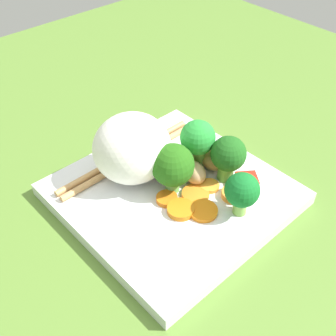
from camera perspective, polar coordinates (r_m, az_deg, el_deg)
ground_plane at (r=51.04cm, az=0.57°, el=-4.91°), size 110.00×110.00×2.00cm
square_plate at (r=49.75cm, az=0.59°, el=-3.46°), size 23.47×23.47×1.62cm
rice_mound at (r=48.26cm, az=-4.80°, el=2.61°), size 11.19×11.55×8.33cm
broccoli_floret_0 at (r=49.29cm, az=3.99°, el=3.79°), size 4.11×4.11×6.78cm
broccoli_floret_1 at (r=48.72cm, az=8.00°, el=1.64°), size 4.09×4.09×5.77cm
broccoli_floret_2 at (r=47.06cm, az=1.08°, el=0.53°), size 4.86×4.86×6.19cm
broccoli_floret_3 at (r=44.85cm, az=9.80°, el=-3.07°), size 3.72×3.72×5.40cm
carrot_slice_0 at (r=48.58cm, az=8.71°, el=-3.46°), size 3.14×3.14×0.77cm
carrot_slice_1 at (r=49.45cm, az=5.56°, el=-2.38°), size 3.17×3.17×0.45cm
carrot_slice_2 at (r=48.35cm, az=3.68°, el=-3.50°), size 3.16×3.16×0.43cm
carrot_slice_3 at (r=46.46cm, az=4.46°, el=-5.85°), size 3.46×3.46×0.49cm
carrot_slice_4 at (r=47.64cm, az=-0.15°, el=-4.11°), size 3.37×3.37×0.58cm
carrot_slice_5 at (r=46.48cm, az=1.70°, el=-5.53°), size 3.47×3.47×0.66cm
pepper_chunk_0 at (r=51.33cm, az=1.20°, el=1.10°), size 2.87×2.99×2.21cm
pepper_chunk_1 at (r=49.77cm, az=10.39°, el=-1.82°), size 3.13×3.18×1.48cm
chicken_piece_0 at (r=51.49cm, az=6.31°, el=1.35°), size 3.55×3.74×2.75cm
chicken_piece_2 at (r=49.56cm, az=3.47°, el=-0.56°), size 3.91×3.25×2.42cm
chopstick_pair at (r=53.02cm, az=-5.28°, el=1.42°), size 2.30×20.08×0.77cm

